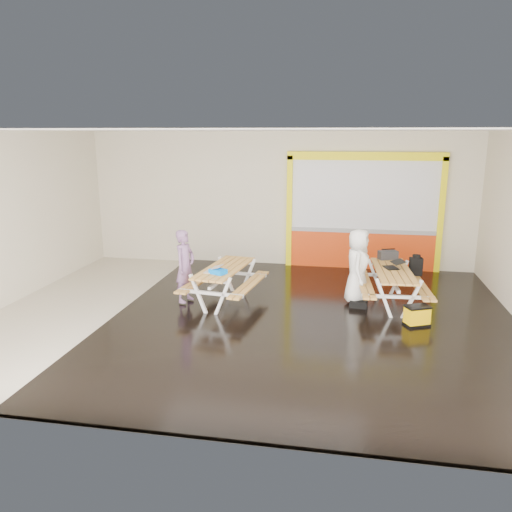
% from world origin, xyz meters
% --- Properties ---
extents(room, '(10.02, 8.02, 3.52)m').
position_xyz_m(room, '(0.00, 0.00, 1.75)').
color(room, beige).
rests_on(room, ground).
extents(deck, '(7.50, 7.98, 0.05)m').
position_xyz_m(deck, '(1.25, 0.00, 0.03)').
color(deck, black).
rests_on(deck, room).
extents(kiosk, '(3.88, 0.16, 3.00)m').
position_xyz_m(kiosk, '(2.20, 3.93, 1.44)').
color(kiosk, red).
rests_on(kiosk, room).
extents(picnic_table_left, '(1.57, 2.12, 0.79)m').
position_xyz_m(picnic_table_left, '(-0.62, 0.69, 0.60)').
color(picnic_table_left, '#C68F43').
rests_on(picnic_table_left, deck).
extents(picnic_table_right, '(1.46, 2.05, 0.79)m').
position_xyz_m(picnic_table_right, '(2.76, 1.12, 0.60)').
color(picnic_table_right, '#C68F43').
rests_on(picnic_table_right, deck).
extents(person_left, '(0.49, 0.62, 1.49)m').
position_xyz_m(person_left, '(-1.40, 0.51, 0.82)').
color(person_left, slate).
rests_on(person_left, deck).
extents(person_right, '(0.52, 0.77, 1.53)m').
position_xyz_m(person_right, '(2.06, 1.09, 0.82)').
color(person_right, white).
rests_on(person_right, deck).
extents(laptop_left, '(0.35, 0.33, 0.14)m').
position_xyz_m(laptop_left, '(-0.75, 0.30, 0.83)').
color(laptop_left, silver).
rests_on(laptop_left, picnic_table_left).
extents(laptop_right, '(0.46, 0.43, 0.16)m').
position_xyz_m(laptop_right, '(2.77, 1.26, 0.84)').
color(laptop_right, black).
rests_on(laptop_right, picnic_table_right).
extents(blue_pouch, '(0.37, 0.33, 0.09)m').
position_xyz_m(blue_pouch, '(-0.62, 0.20, 0.83)').
color(blue_pouch, '#006CE9').
rests_on(blue_pouch, picnic_table_left).
extents(toolbox, '(0.45, 0.33, 0.23)m').
position_xyz_m(toolbox, '(2.71, 2.00, 0.88)').
color(toolbox, black).
rests_on(toolbox, picnic_table_right).
extents(backpack, '(0.28, 0.19, 0.44)m').
position_xyz_m(backpack, '(3.29, 1.83, 0.72)').
color(backpack, black).
rests_on(backpack, picnic_table_right).
extents(dark_case, '(0.37, 0.29, 0.13)m').
position_xyz_m(dark_case, '(2.10, 0.85, 0.11)').
color(dark_case, black).
rests_on(dark_case, deck).
extents(fluke_bag, '(0.51, 0.44, 0.37)m').
position_xyz_m(fluke_bag, '(3.13, 0.03, 0.23)').
color(fluke_bag, black).
rests_on(fluke_bag, deck).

